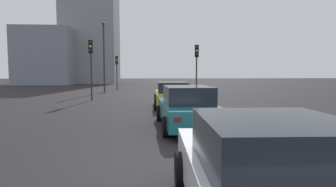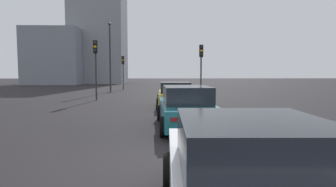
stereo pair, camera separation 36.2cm
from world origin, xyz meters
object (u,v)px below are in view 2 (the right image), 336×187
car_white_left_third (248,177)px  car_yellow_left_lead (175,95)px  car_teal_left_second (186,108)px  traffic_light_far_left (123,66)px  traffic_light_near_left (96,57)px  traffic_light_near_right (201,60)px  street_lamp_kerbside (110,51)px

car_white_left_third → car_yellow_left_lead: bearing=2.4°
car_yellow_left_lead → car_teal_left_second: car_teal_left_second is taller
car_teal_left_second → traffic_light_far_left: (21.54, 5.00, 1.97)m
traffic_light_near_left → traffic_light_far_left: (11.67, -0.40, -0.31)m
car_teal_left_second → car_white_left_third: (-6.65, -0.12, -0.01)m
car_white_left_third → traffic_light_near_right: 17.60m
car_white_left_third → street_lamp_kerbside: size_ratio=0.62×
car_teal_left_second → traffic_light_near_right: bearing=-13.2°
car_white_left_third → traffic_light_far_left: traffic_light_far_left is taller
car_teal_left_second → traffic_light_far_left: bearing=11.1°
car_yellow_left_lead → car_white_left_third: car_white_left_third is taller
traffic_light_near_left → traffic_light_near_right: (0.84, -7.52, -0.14)m
car_yellow_left_lead → traffic_light_near_right: 5.74m
car_teal_left_second → traffic_light_near_right: 11.12m
car_teal_left_second → traffic_light_near_left: size_ratio=1.14×
car_white_left_third → traffic_light_near_right: bearing=-5.1°
car_yellow_left_lead → street_lamp_kerbside: street_lamp_kerbside is taller
car_yellow_left_lead → traffic_light_far_left: traffic_light_far_left is taller
traffic_light_near_right → street_lamp_kerbside: bearing=-132.0°
traffic_light_near_left → traffic_light_near_right: 7.57m
traffic_light_far_left → traffic_light_near_right: bearing=32.3°
car_yellow_left_lead → car_white_left_third: bearing=-178.3°
car_yellow_left_lead → car_teal_left_second: size_ratio=0.91×
car_teal_left_second → street_lamp_kerbside: bearing=15.8°
traffic_light_near_right → traffic_light_far_left: bearing=-145.0°
traffic_light_near_right → traffic_light_far_left: traffic_light_near_right is taller
traffic_light_near_left → street_lamp_kerbside: size_ratio=0.61×
traffic_light_near_right → street_lamp_kerbside: street_lamp_kerbside is taller
car_teal_left_second → car_yellow_left_lead: bearing=-1.3°
car_yellow_left_lead → traffic_light_near_right: bearing=-23.4°
traffic_light_near_left → street_lamp_kerbside: bearing=179.9°
traffic_light_near_left → traffic_light_far_left: size_ratio=1.12×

